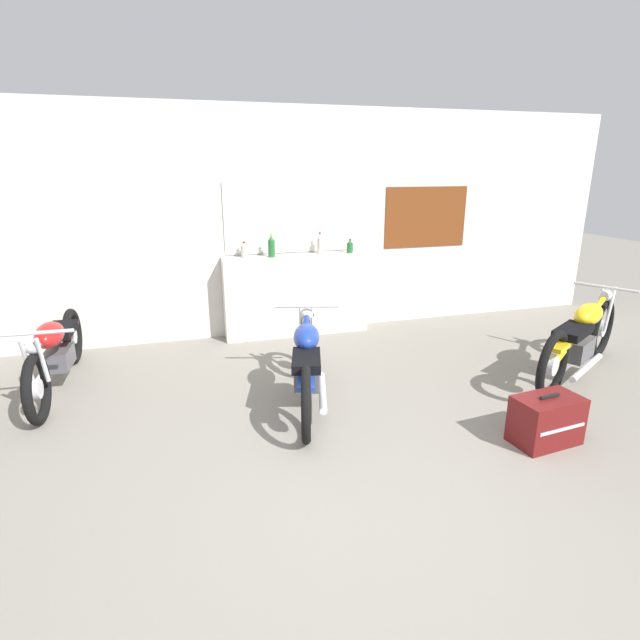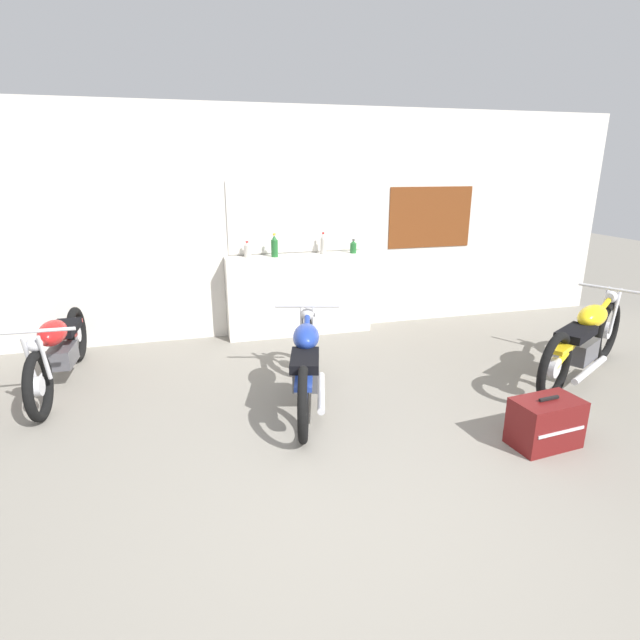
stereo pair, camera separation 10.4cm
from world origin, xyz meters
name	(u,v)px [view 1 (the left image)]	position (x,y,z in m)	size (l,w,h in m)	color
ground_plane	(364,517)	(0.00, 0.00, 0.00)	(24.00, 24.00, 0.00)	gray
wall_back	(257,225)	(0.02, 3.77, 1.40)	(10.00, 0.07, 2.80)	silver
sill_counter	(297,295)	(0.47, 3.59, 0.52)	(1.85, 0.28, 1.03)	silver
bottle_leftmost	(244,250)	(-0.17, 3.62, 1.12)	(0.08, 0.08, 0.19)	#B7B2A8
bottle_left_center	(271,247)	(0.15, 3.55, 1.16)	(0.08, 0.08, 0.29)	#23662D
bottle_center	(320,244)	(0.79, 3.61, 1.15)	(0.07, 0.07, 0.27)	#B7B2A8
bottle_right_center	(350,247)	(1.17, 3.56, 1.11)	(0.08, 0.08, 0.18)	#23662D
motorcycle_blue	(307,362)	(0.08, 1.65, 0.40)	(0.75, 1.92, 0.78)	black
motorcycle_red	(55,351)	(-2.17, 2.63, 0.39)	(0.64, 2.02, 0.77)	black
motorcycle_yellow	(581,337)	(2.93, 1.43, 0.42)	(1.94, 1.17, 0.86)	black
hard_case_darkred	(546,420)	(1.69, 0.43, 0.19)	(0.55, 0.37, 0.41)	maroon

